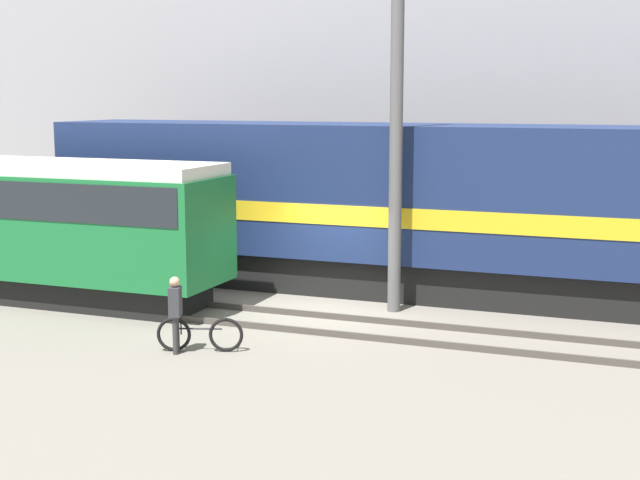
{
  "coord_description": "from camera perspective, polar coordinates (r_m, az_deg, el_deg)",
  "views": [
    {
      "loc": [
        7.6,
        -19.32,
        5.14
      ],
      "look_at": [
        0.17,
        -0.16,
        1.8
      ],
      "focal_mm": 50.0,
      "sensor_mm": 36.0,
      "label": 1
    }
  ],
  "objects": [
    {
      "name": "track_near",
      "position": [
        20.33,
        -1.47,
        -5.21
      ],
      "size": [
        60.0,
        1.5,
        0.14
      ],
      "color": "#47423D",
      "rests_on": "ground"
    },
    {
      "name": "track_far",
      "position": [
        23.98,
        2.22,
        -2.98
      ],
      "size": [
        60.0,
        1.5,
        0.14
      ],
      "color": "#47423D",
      "rests_on": "ground"
    },
    {
      "name": "streetcar",
      "position": [
        23.32,
        -16.85,
        1.16
      ],
      "size": [
        9.13,
        2.54,
        3.54
      ],
      "color": "black",
      "rests_on": "ground"
    },
    {
      "name": "ground_plane",
      "position": [
        21.39,
        -0.27,
        -4.67
      ],
      "size": [
        120.0,
        120.0,
        0.0
      ],
      "primitive_type": "plane",
      "color": "slate"
    },
    {
      "name": "person",
      "position": [
        18.1,
        -9.24,
        -4.28
      ],
      "size": [
        0.33,
        0.41,
        1.58
      ],
      "color": "#333333",
      "rests_on": "ground"
    },
    {
      "name": "utility_pole_left",
      "position": [
        21.02,
        4.92,
        8.37
      ],
      "size": [
        0.31,
        0.31,
        9.67
      ],
      "color": "#595959",
      "rests_on": "ground"
    },
    {
      "name": "freight_locomotive",
      "position": [
        22.93,
        8.19,
        2.08
      ],
      "size": [
        21.53,
        3.04,
        5.01
      ],
      "color": "black",
      "rests_on": "ground"
    },
    {
      "name": "building_backdrop",
      "position": [
        30.88,
        7.07,
        11.79
      ],
      "size": [
        36.2,
        6.0,
        13.11
      ],
      "color": "#99999E",
      "rests_on": "ground"
    },
    {
      "name": "bicycle",
      "position": [
        18.3,
        -7.69,
        -6.01
      ],
      "size": [
        1.69,
        0.71,
        0.77
      ],
      "color": "black",
      "rests_on": "ground"
    }
  ]
}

